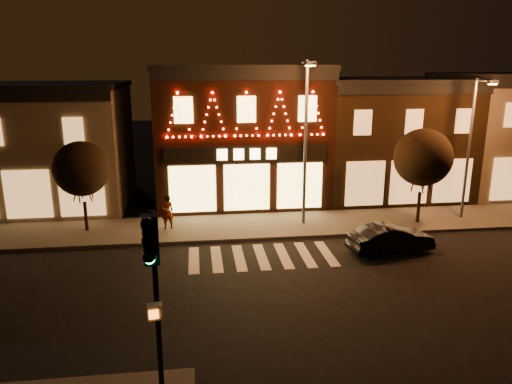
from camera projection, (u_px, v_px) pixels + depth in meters
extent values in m
plane|color=black|center=(277.00, 299.00, 17.53)|extent=(120.00, 120.00, 0.00)
cube|color=#47423D|center=(288.00, 225.00, 25.43)|extent=(44.00, 4.00, 0.15)
cube|color=#6F624F|center=(22.00, 148.00, 28.45)|extent=(12.00, 8.00, 7.00)
cube|color=black|center=(14.00, 85.00, 27.51)|extent=(12.20, 8.20, 0.30)
cube|color=black|center=(240.00, 136.00, 29.92)|extent=(10.00, 8.00, 8.00)
cube|color=black|center=(239.00, 67.00, 28.86)|extent=(10.20, 8.20, 0.30)
cube|color=black|center=(246.00, 76.00, 25.08)|extent=(10.00, 0.25, 0.50)
cube|color=black|center=(247.00, 154.00, 26.10)|extent=(9.00, 0.15, 0.90)
cube|color=#FFD87F|center=(247.00, 154.00, 26.00)|extent=(3.40, 0.08, 0.60)
cube|color=black|center=(384.00, 139.00, 31.20)|extent=(9.00, 8.00, 7.20)
cube|color=black|center=(389.00, 80.00, 30.23)|extent=(9.20, 8.20, 0.30)
cube|color=black|center=(417.00, 90.00, 26.45)|extent=(9.00, 0.25, 0.50)
cube|color=#6F624F|center=(512.00, 135.00, 32.27)|extent=(9.00, 8.00, 7.50)
cylinder|color=black|center=(157.00, 311.00, 11.34)|extent=(0.13, 0.13, 4.99)
cube|color=black|center=(150.00, 240.00, 10.62)|extent=(0.39, 0.38, 1.14)
cylinder|color=#19FF72|center=(149.00, 259.00, 10.55)|extent=(0.25, 0.10, 0.24)
cube|color=beige|center=(155.00, 312.00, 11.10)|extent=(0.38, 0.29, 0.37)
cylinder|color=#59595E|center=(305.00, 145.00, 24.42)|extent=(0.17, 0.17, 8.38)
cylinder|color=#59595E|center=(309.00, 62.00, 22.56)|extent=(0.36, 1.67, 0.10)
cube|color=#59595E|center=(310.00, 63.00, 21.76)|extent=(0.56, 0.37, 0.19)
cube|color=orange|center=(310.00, 66.00, 21.79)|extent=(0.43, 0.27, 0.05)
cylinder|color=#59595E|center=(469.00, 150.00, 25.55)|extent=(0.15, 0.15, 7.49)
cylinder|color=#59595E|center=(485.00, 81.00, 23.89)|extent=(0.16, 1.50, 0.09)
cube|color=#59595E|center=(493.00, 82.00, 23.18)|extent=(0.48, 0.28, 0.17)
cube|color=orange|center=(493.00, 84.00, 23.20)|extent=(0.36, 0.20, 0.05)
cylinder|color=black|center=(86.00, 216.00, 24.17)|extent=(0.17, 0.17, 1.49)
sphere|color=black|center=(81.00, 169.00, 23.54)|extent=(2.73, 2.73, 2.73)
cylinder|color=black|center=(418.00, 207.00, 25.45)|extent=(0.18, 0.18, 1.64)
sphere|color=black|center=(423.00, 157.00, 24.75)|extent=(3.00, 3.00, 3.00)
imported|color=black|center=(391.00, 239.00, 21.73)|extent=(4.10, 1.98, 1.29)
imported|color=gray|center=(167.00, 212.00, 24.37)|extent=(0.75, 0.62, 1.77)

